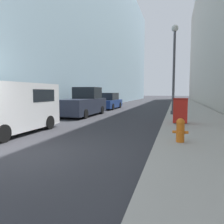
{
  "coord_description": "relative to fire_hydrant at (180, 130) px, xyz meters",
  "views": [
    {
      "loc": [
        4.12,
        -4.91,
        1.75
      ],
      "look_at": [
        -2.01,
        16.22,
        -0.27
      ],
      "focal_mm": 35.0,
      "sensor_mm": 36.0,
      "label": 1
    }
  ],
  "objects": [
    {
      "name": "lamppost",
      "position": [
        -0.33,
        9.2,
        3.42
      ],
      "size": [
        0.48,
        0.48,
        6.35
      ],
      "color": "#4C4C51",
      "rests_on": "sidewalk_right"
    },
    {
      "name": "parked_sedan_near",
      "position": [
        -6.87,
        14.47,
        0.22
      ],
      "size": [
        1.88,
        4.8,
        1.67
      ],
      "color": "navy",
      "rests_on": "ground"
    },
    {
      "name": "trash_bin",
      "position": [
        0.08,
        4.52,
        0.26
      ],
      "size": [
        0.72,
        0.63,
        1.3
      ],
      "color": "red",
      "rests_on": "sidewalk_right"
    },
    {
      "name": "ground_plane",
      "position": [
        -4.31,
        -2.38,
        -0.54
      ],
      "size": [
        200.0,
        200.0,
        0.0
      ],
      "primitive_type": "plane",
      "color": "#333338"
    },
    {
      "name": "sidewalk_right",
      "position": [
        1.19,
        15.62,
        -0.47
      ],
      "size": [
        3.96,
        60.0,
        0.13
      ],
      "color": "#ADA89E",
      "rests_on": "ground"
    },
    {
      "name": "white_van",
      "position": [
        -6.76,
        0.32,
        0.63
      ],
      "size": [
        1.97,
        4.65,
        2.13
      ],
      "color": "white",
      "rests_on": "ground"
    },
    {
      "name": "fire_hydrant",
      "position": [
        0.0,
        0.0,
        0.0
      ],
      "size": [
        0.5,
        0.38,
        0.77
      ],
      "color": "orange",
      "rests_on": "sidewalk_right"
    },
    {
      "name": "building_left_glass",
      "position": [
        -14.64,
        23.62,
        10.03
      ],
      "size": [
        12.0,
        60.0,
        21.15
      ],
      "color": "#99B7C6",
      "rests_on": "ground"
    },
    {
      "name": "pickup_truck",
      "position": [
        -6.76,
        7.74,
        0.34
      ],
      "size": [
        2.04,
        5.38,
        2.12
      ],
      "color": "#232838",
      "rests_on": "ground"
    }
  ]
}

